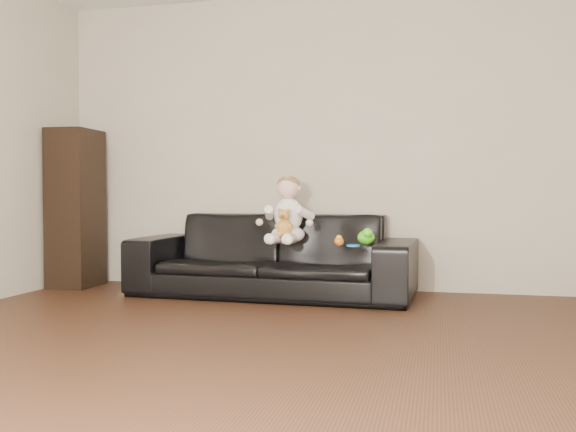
% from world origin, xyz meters
% --- Properties ---
extents(floor, '(5.50, 5.50, 0.00)m').
position_xyz_m(floor, '(0.00, 0.00, 0.00)').
color(floor, '#3B2215').
rests_on(floor, ground).
extents(wall_back, '(5.00, 0.00, 5.00)m').
position_xyz_m(wall_back, '(0.00, 2.75, 1.30)').
color(wall_back, '#B7AD99').
rests_on(wall_back, ground).
extents(sofa, '(2.34, 1.01, 0.67)m').
position_xyz_m(sofa, '(-0.44, 2.25, 0.34)').
color(sofa, black).
rests_on(sofa, floor).
extents(cabinet, '(0.38, 0.50, 1.42)m').
position_xyz_m(cabinet, '(-2.30, 2.35, 0.71)').
color(cabinet, black).
rests_on(cabinet, floor).
extents(shelf_item, '(0.19, 0.26, 0.28)m').
position_xyz_m(shelf_item, '(-2.28, 2.35, 1.03)').
color(shelf_item, silver).
rests_on(shelf_item, cabinet).
extents(baby, '(0.38, 0.47, 0.54)m').
position_xyz_m(baby, '(-0.28, 2.12, 0.68)').
color(baby, white).
rests_on(baby, sofa).
extents(teddy_bear, '(0.12, 0.12, 0.21)m').
position_xyz_m(teddy_bear, '(-0.27, 1.96, 0.61)').
color(teddy_bear, '#B57F33').
rests_on(teddy_bear, sofa).
extents(toy_green, '(0.19, 0.20, 0.11)m').
position_xyz_m(toy_green, '(0.35, 2.14, 0.50)').
color(toy_green, '#51E11A').
rests_on(toy_green, sofa).
extents(toy_rattle, '(0.09, 0.09, 0.07)m').
position_xyz_m(toy_rattle, '(0.16, 1.97, 0.48)').
color(toy_rattle, '#D46018').
rests_on(toy_rattle, sofa).
extents(toy_blue_disc, '(0.13, 0.13, 0.01)m').
position_xyz_m(toy_blue_disc, '(0.27, 1.97, 0.45)').
color(toy_blue_disc, '#177EBD').
rests_on(toy_blue_disc, sofa).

